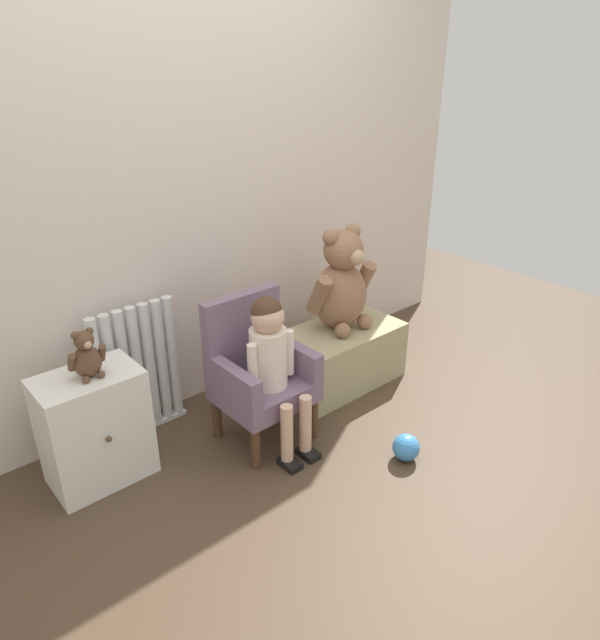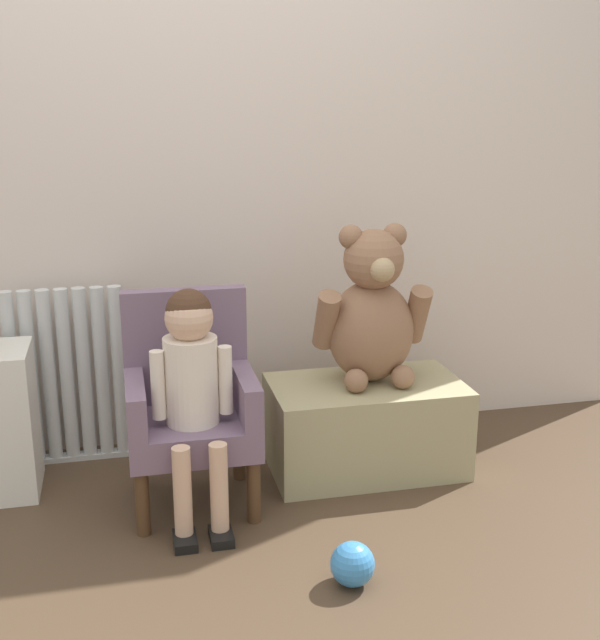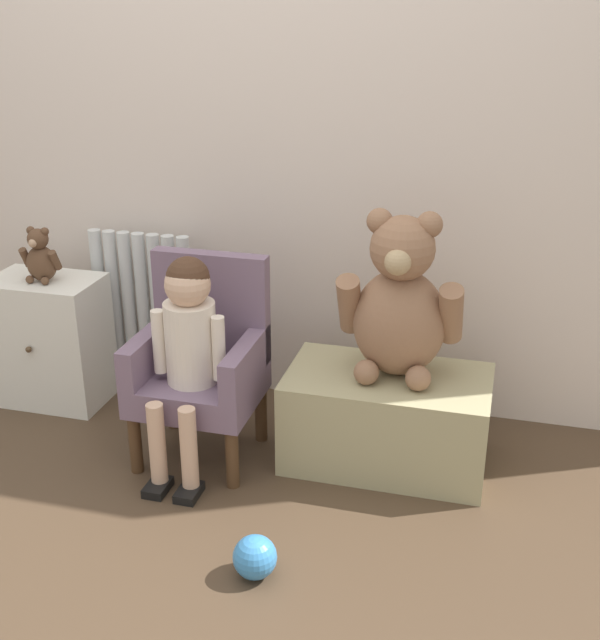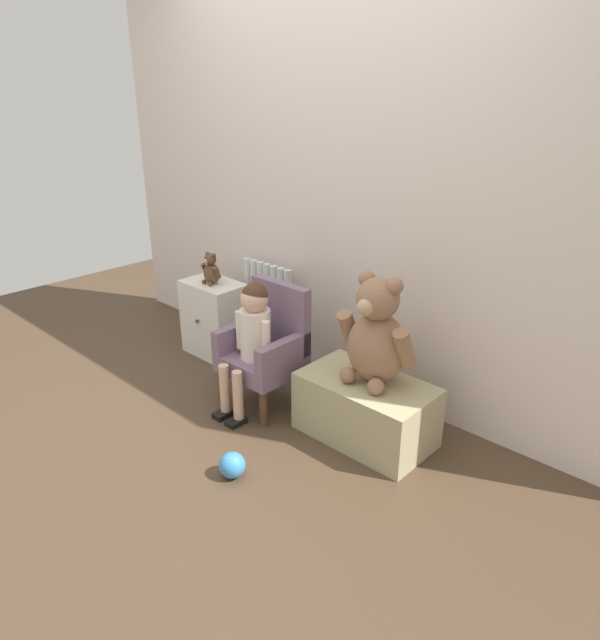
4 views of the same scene
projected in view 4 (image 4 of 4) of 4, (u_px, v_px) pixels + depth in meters
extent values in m
plane|color=#493626|center=(188.00, 443.00, 2.94)|extent=(6.00, 6.00, 0.00)
cube|color=beige|center=(331.00, 182.00, 3.23)|extent=(3.80, 0.05, 2.40)
cylinder|color=silver|center=(249.00, 304.00, 3.85)|extent=(0.05, 0.05, 0.64)
cylinder|color=silver|center=(255.00, 306.00, 3.81)|extent=(0.05, 0.05, 0.64)
cylinder|color=silver|center=(261.00, 308.00, 3.77)|extent=(0.05, 0.05, 0.64)
cylinder|color=silver|center=(268.00, 311.00, 3.74)|extent=(0.05, 0.05, 0.64)
cylinder|color=silver|center=(275.00, 313.00, 3.70)|extent=(0.05, 0.05, 0.64)
cylinder|color=silver|center=(281.00, 315.00, 3.66)|extent=(0.05, 0.05, 0.64)
cylinder|color=silver|center=(288.00, 318.00, 3.62)|extent=(0.05, 0.05, 0.64)
cube|color=silver|center=(269.00, 356.00, 3.86)|extent=(0.43, 0.05, 0.02)
cube|color=silver|center=(215.00, 319.00, 3.83)|extent=(0.42, 0.27, 0.51)
sphere|color=#4C3823|center=(197.00, 321.00, 3.72)|extent=(0.02, 0.02, 0.02)
cube|color=slate|center=(262.00, 363.00, 3.21)|extent=(0.41, 0.37, 0.10)
cube|color=slate|center=(281.00, 315.00, 3.22)|extent=(0.41, 0.06, 0.39)
cube|color=slate|center=(240.00, 335.00, 3.27)|extent=(0.06, 0.37, 0.14)
cube|color=slate|center=(284.00, 353.00, 3.05)|extent=(0.06, 0.37, 0.14)
cylinder|color=#4C331E|center=(222.00, 387.00, 3.27)|extent=(0.04, 0.04, 0.21)
cylinder|color=#4C331E|center=(263.00, 408.00, 3.05)|extent=(0.04, 0.04, 0.21)
cylinder|color=#4C331E|center=(261.00, 368.00, 3.48)|extent=(0.04, 0.04, 0.21)
cylinder|color=#4C331E|center=(303.00, 387.00, 3.26)|extent=(0.04, 0.04, 0.21)
cylinder|color=silver|center=(255.00, 334.00, 3.11)|extent=(0.17, 0.17, 0.28)
sphere|color=#D8AD8E|center=(254.00, 299.00, 3.03)|extent=(0.15, 0.15, 0.15)
sphere|color=#472D1E|center=(255.00, 295.00, 3.02)|extent=(0.14, 0.14, 0.14)
cylinder|color=#D8AD8E|center=(225.00, 388.00, 3.12)|extent=(0.06, 0.06, 0.28)
cube|color=black|center=(223.00, 414.00, 3.17)|extent=(0.07, 0.11, 0.03)
cylinder|color=#D8AD8E|center=(238.00, 395.00, 3.05)|extent=(0.06, 0.06, 0.28)
cube|color=black|center=(236.00, 422.00, 3.10)|extent=(0.07, 0.11, 0.03)
cylinder|color=silver|center=(240.00, 330.00, 3.16)|extent=(0.04, 0.04, 0.22)
cylinder|color=silver|center=(266.00, 341.00, 3.03)|extent=(0.04, 0.04, 0.22)
cube|color=tan|center=(366.00, 409.00, 2.93)|extent=(0.68, 0.39, 0.33)
ellipsoid|color=#91684C|center=(377.00, 348.00, 2.81)|extent=(0.31, 0.27, 0.36)
sphere|color=#91684C|center=(378.00, 299.00, 2.70)|extent=(0.21, 0.21, 0.21)
sphere|color=tan|center=(366.00, 307.00, 2.65)|extent=(0.08, 0.08, 0.08)
sphere|color=#91684C|center=(367.00, 279.00, 2.73)|extent=(0.08, 0.08, 0.08)
sphere|color=#91684C|center=(394.00, 286.00, 2.63)|extent=(0.08, 0.08, 0.08)
cylinder|color=#91684C|center=(349.00, 329.00, 2.89)|extent=(0.08, 0.16, 0.22)
cylinder|color=#91684C|center=(404.00, 348.00, 2.68)|extent=(0.08, 0.16, 0.22)
sphere|color=#91684C|center=(348.00, 375.00, 2.84)|extent=(0.08, 0.08, 0.08)
sphere|color=#91684C|center=(376.00, 386.00, 2.74)|extent=(0.08, 0.08, 0.08)
ellipsoid|color=brown|center=(212.00, 274.00, 3.69)|extent=(0.11, 0.10, 0.14)
sphere|color=brown|center=(210.00, 259.00, 3.64)|extent=(0.08, 0.08, 0.08)
sphere|color=tan|center=(206.00, 261.00, 3.62)|extent=(0.03, 0.03, 0.03)
sphere|color=brown|center=(208.00, 254.00, 3.66)|extent=(0.03, 0.03, 0.03)
sphere|color=brown|center=(213.00, 256.00, 3.62)|extent=(0.03, 0.03, 0.03)
cylinder|color=brown|center=(205.00, 269.00, 3.71)|extent=(0.03, 0.06, 0.08)
cylinder|color=brown|center=(217.00, 273.00, 3.64)|extent=(0.03, 0.06, 0.08)
sphere|color=brown|center=(204.00, 282.00, 3.70)|extent=(0.03, 0.03, 0.03)
sphere|color=brown|center=(210.00, 284.00, 3.66)|extent=(0.03, 0.03, 0.03)
sphere|color=#3A89D0|center=(232.00, 465.00, 2.67)|extent=(0.13, 0.13, 0.13)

